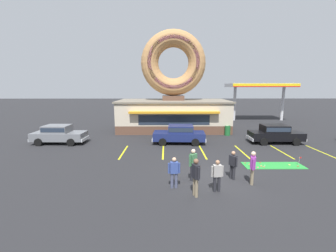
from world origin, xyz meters
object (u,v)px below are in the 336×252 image
(putting_flag_pin, at_px, (300,159))
(trash_bin, at_px, (227,130))
(car_grey, at_px, (59,134))
(pedestrian_hooded_kid, at_px, (253,166))
(pedestrian_leather_jacket_man, at_px, (193,163))
(pedestrian_crossing_woman, at_px, (196,175))
(pedestrian_blue_sweater_man, at_px, (233,164))
(pedestrian_beanie_man, at_px, (217,174))
(golf_ball, at_px, (265,165))
(pedestrian_clipboard_woman, at_px, (174,171))
(car_navy, at_px, (179,133))
(car_black, at_px, (275,133))

(putting_flag_pin, bearing_deg, trash_bin, 103.56)
(car_grey, bearing_deg, putting_flag_pin, -17.99)
(pedestrian_hooded_kid, bearing_deg, pedestrian_leather_jacket_man, 170.27)
(trash_bin, bearing_deg, pedestrian_crossing_woman, -110.96)
(pedestrian_blue_sweater_man, relative_size, pedestrian_beanie_man, 1.00)
(golf_ball, distance_m, pedestrian_blue_sweater_man, 3.33)
(car_grey, bearing_deg, pedestrian_hooded_kid, -31.48)
(pedestrian_beanie_man, bearing_deg, pedestrian_clipboard_woman, 168.62)
(pedestrian_clipboard_woman, bearing_deg, car_navy, 84.94)
(car_black, distance_m, pedestrian_crossing_woman, 12.65)
(pedestrian_clipboard_woman, xyz_separation_m, pedestrian_beanie_man, (2.00, -0.40, -0.01))
(pedestrian_hooded_kid, height_order, pedestrian_beanie_man, pedestrian_hooded_kid)
(pedestrian_blue_sweater_man, height_order, pedestrian_beanie_man, pedestrian_blue_sweater_man)
(pedestrian_blue_sweater_man, distance_m, pedestrian_clipboard_woman, 3.33)
(pedestrian_clipboard_woman, distance_m, pedestrian_beanie_man, 2.04)
(pedestrian_leather_jacket_man, height_order, trash_bin, pedestrian_leather_jacket_man)
(putting_flag_pin, bearing_deg, pedestrian_clipboard_woman, -159.20)
(putting_flag_pin, xyz_separation_m, car_grey, (-17.66, 5.73, 0.43))
(pedestrian_beanie_man, bearing_deg, pedestrian_leather_jacket_man, 126.91)
(putting_flag_pin, distance_m, car_navy, 9.17)
(car_black, bearing_deg, golf_ball, -120.19)
(pedestrian_hooded_kid, height_order, pedestrian_crossing_woman, pedestrian_crossing_woman)
(car_navy, height_order, car_black, same)
(pedestrian_beanie_man, relative_size, pedestrian_crossing_woman, 0.87)
(pedestrian_hooded_kid, bearing_deg, putting_flag_pin, 33.37)
(pedestrian_clipboard_woman, relative_size, pedestrian_crossing_woman, 0.88)
(car_navy, relative_size, pedestrian_beanie_man, 3.01)
(pedestrian_blue_sweater_man, xyz_separation_m, pedestrian_leather_jacket_man, (-2.14, -0.15, 0.10))
(car_grey, height_order, trash_bin, car_grey)
(putting_flag_pin, relative_size, pedestrian_crossing_woman, 0.31)
(car_navy, height_order, pedestrian_crossing_woman, pedestrian_crossing_woman)
(car_black, bearing_deg, putting_flag_pin, -101.60)
(car_navy, bearing_deg, putting_flag_pin, -38.34)
(car_black, distance_m, pedestrian_beanie_man, 11.63)
(trash_bin, bearing_deg, putting_flag_pin, -76.44)
(pedestrian_leather_jacket_man, relative_size, trash_bin, 1.74)
(putting_flag_pin, height_order, car_black, car_black)
(pedestrian_crossing_woman, bearing_deg, pedestrian_blue_sweater_man, 40.41)
(golf_ball, xyz_separation_m, pedestrian_beanie_man, (-3.76, -3.37, 0.79))
(pedestrian_leather_jacket_man, xyz_separation_m, pedestrian_beanie_man, (0.98, -1.30, -0.10))
(pedestrian_clipboard_woman, relative_size, trash_bin, 1.59)
(trash_bin, bearing_deg, pedestrian_hooded_kid, -99.16)
(pedestrian_leather_jacket_man, bearing_deg, trash_bin, 66.44)
(pedestrian_leather_jacket_man, relative_size, pedestrian_clipboard_woman, 1.10)
(car_black, relative_size, trash_bin, 4.71)
(pedestrian_beanie_man, bearing_deg, car_grey, 141.93)
(putting_flag_pin, bearing_deg, pedestrian_beanie_man, -150.10)
(car_grey, relative_size, pedestrian_beanie_man, 2.99)
(pedestrian_crossing_woman, xyz_separation_m, trash_bin, (4.88, 12.75, -0.49))
(pedestrian_hooded_kid, xyz_separation_m, trash_bin, (1.86, 11.50, -0.46))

